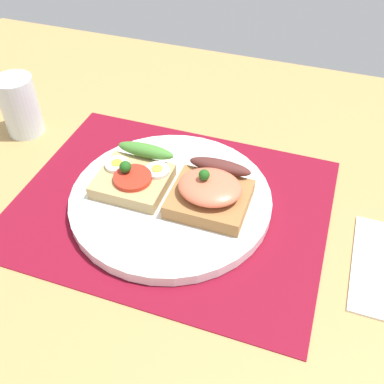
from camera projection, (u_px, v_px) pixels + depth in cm
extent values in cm
cube|color=tan|center=(171.00, 213.00, 61.73)|extent=(120.00, 90.00, 3.20)
cube|color=maroon|center=(171.00, 204.00, 60.52)|extent=(41.28, 32.50, 0.30)
cylinder|color=white|center=(171.00, 199.00, 59.90)|extent=(26.77, 26.77, 1.51)
cube|color=tan|center=(133.00, 181.00, 60.06)|extent=(9.35, 8.36, 1.78)
cylinder|color=red|center=(133.00, 178.00, 58.73)|extent=(5.07, 5.07, 0.60)
ellipsoid|color=#468531|center=(146.00, 150.00, 61.96)|extent=(8.23, 2.20, 1.80)
sphere|color=#1E5919|center=(125.00, 167.00, 58.68)|extent=(1.60, 1.60, 1.60)
cylinder|color=white|center=(117.00, 165.00, 60.78)|extent=(3.31, 3.31, 0.50)
cylinder|color=yellow|center=(117.00, 163.00, 60.56)|extent=(1.49, 1.49, 0.16)
cylinder|color=white|center=(157.00, 170.00, 59.90)|extent=(3.31, 3.31, 0.50)
cylinder|color=yellow|center=(157.00, 169.00, 59.67)|extent=(1.49, 1.49, 0.16)
cube|color=#9F6D3C|center=(209.00, 201.00, 57.20)|extent=(9.88, 8.71, 2.00)
ellipsoid|color=#EA6B4B|center=(210.00, 187.00, 55.95)|extent=(8.10, 6.97, 2.18)
ellipsoid|color=#552823|center=(220.00, 167.00, 59.15)|extent=(8.40, 2.20, 1.80)
sphere|color=#1E5919|center=(205.00, 173.00, 55.13)|extent=(1.40, 1.40, 1.40)
cylinder|color=silver|center=(20.00, 106.00, 69.71)|extent=(5.82, 5.82, 9.41)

